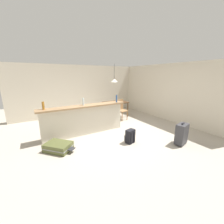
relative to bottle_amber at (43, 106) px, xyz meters
The scene contains 14 objects.
ground_plane 2.38m from the bottle_amber, 12.94° to the right, with size 13.00×13.00×0.05m, color #ADA393.
wall_back 3.29m from the bottle_amber, 51.93° to the left, with size 6.60×0.10×2.50m, color beige.
wall_right 5.08m from the bottle_amber, ahead, with size 0.10×6.00×2.50m, color beige.
partition_half_wall 1.39m from the bottle_amber, ahead, with size 2.80×0.20×0.98m, color beige.
bar_countertop 1.24m from the bottle_amber, ahead, with size 2.96×0.40×0.05m, color #93704C.
bottle_amber is the anchor object (origin of this frame).
bottle_clear 1.22m from the bottle_amber, ahead, with size 0.06×0.06×0.24m, color silver.
bottle_blue 2.47m from the bottle_amber, ahead, with size 0.06×0.06×0.28m, color #284C89.
dining_table 3.54m from the bottle_amber, 20.62° to the left, with size 1.10×0.80×0.74m.
dining_chair_near_partition 3.40m from the bottle_amber, 12.50° to the left, with size 0.46×0.46×0.93m.
pendant_lamp 3.49m from the bottle_amber, 21.14° to the left, with size 0.34×0.34×0.85m.
suitcase_flat_olive 1.29m from the bottle_amber, 75.53° to the right, with size 0.83×0.84×0.22m.
suitcase_upright_charcoal 4.16m from the bottle_amber, 33.06° to the right, with size 0.48×0.34×0.67m.
backpack_black 2.74m from the bottle_amber, 32.39° to the right, with size 0.32×0.29×0.42m.
Camera 1 is at (-2.34, -4.03, 2.01)m, focal length 22.53 mm.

